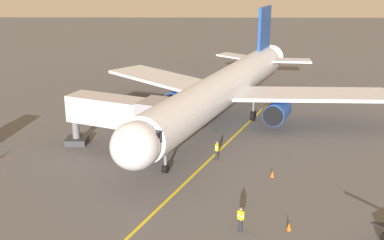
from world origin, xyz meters
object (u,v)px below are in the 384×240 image
object	(u,v)px
airplane	(223,89)
ground_crew_marshaller	(241,219)
jet_bridge	(125,114)
ground_crew_wing_walker	(217,150)
safety_cone_nose_left	(272,174)
safety_cone_nose_right	(289,226)

from	to	relation	value
airplane	ground_crew_marshaller	world-z (taller)	airplane
jet_bridge	ground_crew_wing_walker	xyz separation A→B (m)	(-8.37, 1.59, -2.88)
airplane	ground_crew_marshaller	distance (m)	22.05
ground_crew_marshaller	ground_crew_wing_walker	bearing A→B (deg)	-84.86
ground_crew_marshaller	ground_crew_wing_walker	world-z (taller)	same
airplane	ground_crew_wing_walker	bearing A→B (deg)	83.98
safety_cone_nose_left	safety_cone_nose_right	size ratio (longest dim) A/B	1.00
jet_bridge	safety_cone_nose_left	world-z (taller)	jet_bridge
airplane	ground_crew_wing_walker	distance (m)	10.35
airplane	safety_cone_nose_right	distance (m)	22.24
ground_crew_marshaller	safety_cone_nose_right	xyz separation A→B (m)	(-3.22, -0.15, -0.61)
safety_cone_nose_left	ground_crew_marshaller	bearing A→B (deg)	68.23
safety_cone_nose_right	jet_bridge	bearing A→B (deg)	-46.74
ground_crew_marshaller	safety_cone_nose_right	distance (m)	3.28
ground_crew_wing_walker	safety_cone_nose_left	bearing A→B (deg)	140.70
ground_crew_marshaller	airplane	bearing A→B (deg)	-89.88
ground_crew_marshaller	safety_cone_nose_right	world-z (taller)	ground_crew_marshaller
ground_crew_wing_walker	safety_cone_nose_right	bearing A→B (deg)	109.90
safety_cone_nose_left	safety_cone_nose_right	distance (m)	8.24
ground_crew_marshaller	safety_cone_nose_right	size ratio (longest dim) A/B	3.11
safety_cone_nose_left	safety_cone_nose_right	world-z (taller)	same
jet_bridge	ground_crew_marshaller	size ratio (longest dim) A/B	6.54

